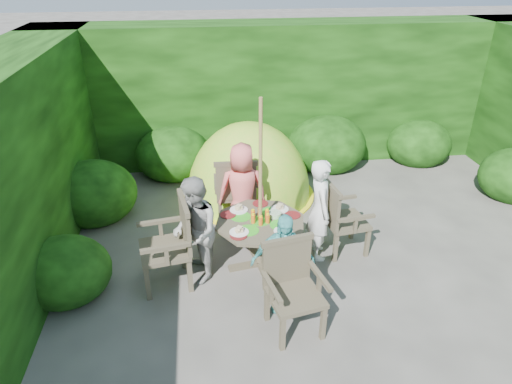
{
  "coord_description": "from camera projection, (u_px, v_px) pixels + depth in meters",
  "views": [
    {
      "loc": [
        -1.7,
        -4.25,
        3.57
      ],
      "look_at": [
        -1.04,
        0.86,
        0.85
      ],
      "focal_mm": 32.0,
      "sensor_mm": 36.0,
      "label": 1
    }
  ],
  "objects": [
    {
      "name": "garden_chair_back",
      "position": [
        236.0,
        190.0,
        6.54
      ],
      "size": [
        0.63,
        0.57,
        1.02
      ],
      "rotation": [
        0.0,
        0.0,
        3.11
      ],
      "color": "#3D3728",
      "rests_on": "ground"
    },
    {
      "name": "hedge_enclosure",
      "position": [
        327.0,
        145.0,
        6.17
      ],
      "size": [
        9.0,
        9.0,
        2.5
      ],
      "color": "black",
      "rests_on": "ground"
    },
    {
      "name": "garden_chair_left",
      "position": [
        172.0,
        242.0,
        5.32
      ],
      "size": [
        0.66,
        0.71,
        1.05
      ],
      "rotation": [
        0.0,
        0.0,
        -1.4
      ],
      "color": "#3D3728",
      "rests_on": "ground"
    },
    {
      "name": "patio_table",
      "position": [
        260.0,
        228.0,
        5.61
      ],
      "size": [
        1.32,
        1.32,
        0.79
      ],
      "rotation": [
        0.0,
        0.0,
        0.17
      ],
      "color": "#3D3728",
      "rests_on": "ground"
    },
    {
      "name": "child_right",
      "position": [
        320.0,
        210.0,
        5.76
      ],
      "size": [
        0.36,
        0.52,
        1.36
      ],
      "primitive_type": "imported",
      "rotation": [
        0.0,
        0.0,
        1.51
      ],
      "color": "white",
      "rests_on": "ground"
    },
    {
      "name": "dome_tent",
      "position": [
        249.0,
        195.0,
        7.57
      ],
      "size": [
        2.16,
        2.16,
        2.46
      ],
      "rotation": [
        0.0,
        0.0,
        -0.07
      ],
      "color": "#84DC2A",
      "rests_on": "ground"
    },
    {
      "name": "child_front",
      "position": [
        283.0,
        263.0,
        4.92
      ],
      "size": [
        0.72,
        0.34,
        1.2
      ],
      "primitive_type": "imported",
      "rotation": [
        0.0,
        0.0,
        -0.07
      ],
      "color": "#50BBB9",
      "rests_on": "ground"
    },
    {
      "name": "garden_chair_right",
      "position": [
        340.0,
        217.0,
        5.92
      ],
      "size": [
        0.59,
        0.64,
        0.97
      ],
      "rotation": [
        0.0,
        0.0,
        1.7
      ],
      "color": "#3D3728",
      "rests_on": "ground"
    },
    {
      "name": "child_back",
      "position": [
        242.0,
        191.0,
        6.23
      ],
      "size": [
        0.67,
        0.44,
        1.35
      ],
      "primitive_type": "imported",
      "rotation": [
        0.0,
        0.0,
        3.12
      ],
      "color": "#EB6661",
      "rests_on": "ground"
    },
    {
      "name": "ground",
      "position": [
        349.0,
        281.0,
        5.59
      ],
      "size": [
        60.0,
        60.0,
        0.0
      ],
      "primitive_type": "plane",
      "color": "#484640",
      "rests_on": "ground"
    },
    {
      "name": "child_left",
      "position": [
        195.0,
        231.0,
        5.35
      ],
      "size": [
        0.6,
        0.72,
        1.34
      ],
      "primitive_type": "imported",
      "rotation": [
        0.0,
        0.0,
        -1.42
      ],
      "color": "#979692",
      "rests_on": "ground"
    },
    {
      "name": "garden_chair_front",
      "position": [
        292.0,
        286.0,
        4.71
      ],
      "size": [
        0.67,
        0.62,
        0.97
      ],
      "rotation": [
        0.0,
        0.0,
        0.2
      ],
      "color": "#3D3728",
      "rests_on": "ground"
    },
    {
      "name": "parasol_pole",
      "position": [
        260.0,
        189.0,
        5.36
      ],
      "size": [
        0.05,
        0.05,
        2.2
      ],
      "primitive_type": "cylinder",
      "rotation": [
        0.0,
        0.0,
        0.17
      ],
      "color": "olive",
      "rests_on": "ground"
    }
  ]
}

